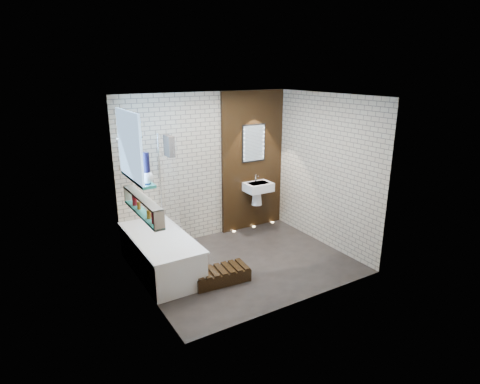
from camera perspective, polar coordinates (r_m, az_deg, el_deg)
ground at (r=6.42m, az=0.70°, el=-10.19°), size 3.20×3.20×0.00m
room_shell at (r=5.93m, az=0.75°, el=1.01°), size 3.24×3.20×2.60m
walnut_panel at (r=7.46m, az=1.80°, el=4.43°), size 1.30×0.06×2.60m
clerestory_window at (r=5.48m, az=-15.37°, el=5.50°), size 0.18×1.00×0.94m
display_niche at (r=5.49m, az=-13.81°, el=-1.97°), size 0.14×1.30×0.26m
bathtub at (r=6.18m, az=-11.36°, el=-8.67°), size 0.79×1.74×0.70m
bath_screen at (r=6.34m, az=-10.25°, el=1.62°), size 0.01×0.78×1.40m
towel at (r=6.11m, az=-10.15°, el=6.53°), size 0.09×0.24×0.32m
shower_head at (r=6.10m, az=-14.61°, el=7.67°), size 0.18×0.18×0.02m
washbasin at (r=7.44m, az=2.59°, el=0.30°), size 0.50×0.36×0.58m
led_mirror at (r=7.36m, az=1.99°, el=7.03°), size 0.50×0.02×0.70m
walnut_step at (r=5.88m, az=-2.80°, el=-11.95°), size 0.85×0.44×0.18m
niche_bottles at (r=5.51m, az=-13.85°, el=-2.19°), size 0.07×0.87×0.17m
sill_vases at (r=5.43m, az=-14.12°, el=3.00°), size 0.20×0.73×0.41m
floor_uplights at (r=7.80m, az=1.99°, el=-4.99°), size 0.96×0.06×0.01m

